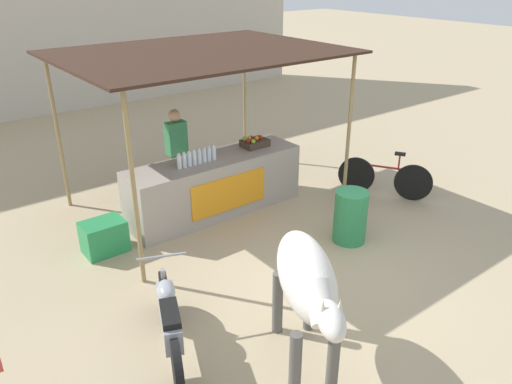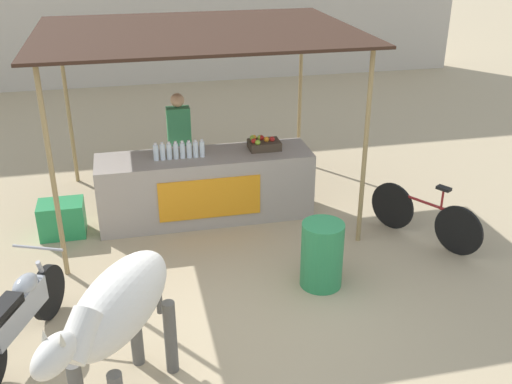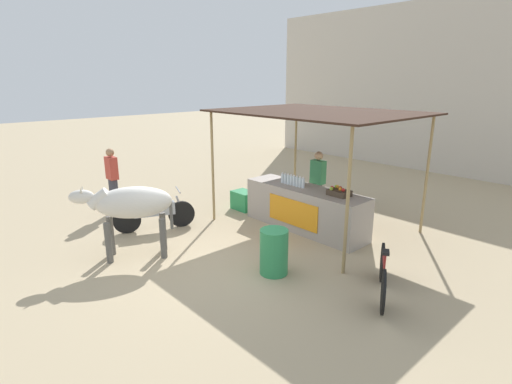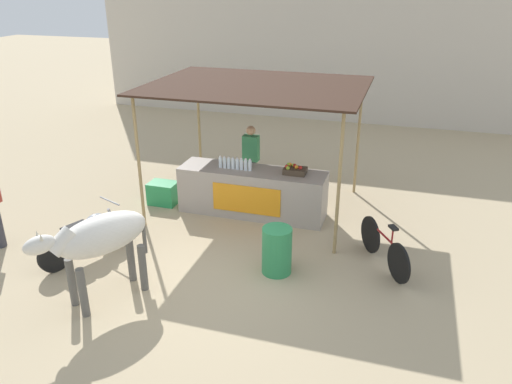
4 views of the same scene
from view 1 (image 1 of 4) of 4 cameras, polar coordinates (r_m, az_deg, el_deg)
name	(u,v)px [view 1 (image 1 of 4)]	position (r m, az deg, el deg)	size (l,w,h in m)	color
ground_plane	(304,268)	(7.00, 5.49, -8.68)	(60.00, 60.00, 0.00)	tan
stall_counter	(215,185)	(8.29, -4.67, 0.77)	(3.00, 0.82, 0.96)	#9E9389
stall_awning	(200,58)	(7.95, -6.43, 15.02)	(4.20, 3.20, 2.62)	#382319
water_bottle_row	(197,157)	(7.86, -6.77, 3.99)	(0.70, 0.07, 0.25)	silver
fruit_crate	(254,142)	(8.59, -0.20, 5.70)	(0.44, 0.32, 0.18)	#3F3326
vendor_behind_counter	(177,155)	(8.63, -8.99, 4.18)	(0.34, 0.22, 1.65)	#383842
cooler_box	(104,237)	(7.55, -16.97, -4.92)	(0.60, 0.44, 0.48)	#268C4C
water_barrel	(350,216)	(7.56, 10.73, -2.77)	(0.49, 0.49, 0.81)	#2D8C51
cow	(307,282)	(4.92, 5.85, -10.24)	(1.23, 1.76, 1.44)	silver
motorcycle_parked	(169,319)	(5.50, -9.87, -14.10)	(0.85, 1.70, 0.90)	black
bicycle_leaning	(385,178)	(9.18, 14.49, 1.59)	(0.90, 1.44, 0.85)	black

